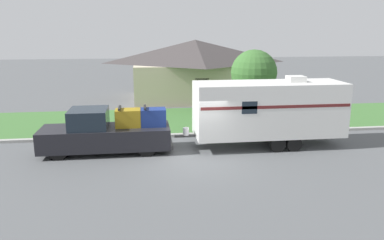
# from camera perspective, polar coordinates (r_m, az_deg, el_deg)

# --- Properties ---
(ground_plane) EXTENTS (120.00, 120.00, 0.00)m
(ground_plane) POSITION_cam_1_polar(r_m,az_deg,el_deg) (16.44, 1.29, -6.01)
(ground_plane) COLOR #515456
(curb_strip) EXTENTS (80.00, 0.30, 0.14)m
(curb_strip) POSITION_cam_1_polar(r_m,az_deg,el_deg) (19.96, -0.34, -2.24)
(curb_strip) COLOR #999993
(curb_strip) RESTS_ON ground_plane
(lawn_strip) EXTENTS (80.00, 7.00, 0.03)m
(lawn_strip) POSITION_cam_1_polar(r_m,az_deg,el_deg) (23.48, -1.44, 0.05)
(lawn_strip) COLOR #3D6B33
(lawn_strip) RESTS_ON ground_plane
(house_across_street) EXTENTS (10.64, 7.72, 4.73)m
(house_across_street) POSITION_cam_1_polar(r_m,az_deg,el_deg) (30.74, 0.50, 7.88)
(house_across_street) COLOR beige
(house_across_street) RESTS_ON ground_plane
(pickup_truck) EXTENTS (5.95, 1.97, 2.11)m
(pickup_truck) POSITION_cam_1_polar(r_m,az_deg,el_deg) (17.58, -12.88, -1.89)
(pickup_truck) COLOR black
(pickup_truck) RESTS_ON ground_plane
(travel_trailer) EXTENTS (8.07, 2.30, 3.39)m
(travel_trailer) POSITION_cam_1_polar(r_m,az_deg,el_deg) (18.26, 11.61, 1.67)
(travel_trailer) COLOR black
(travel_trailer) RESTS_ON ground_plane
(mailbox) EXTENTS (0.48, 0.20, 1.35)m
(mailbox) POSITION_cam_1_polar(r_m,az_deg,el_deg) (22.35, 15.96, 1.50)
(mailbox) COLOR brown
(mailbox) RESTS_ON ground_plane
(tree_in_yard) EXTENTS (2.87, 2.87, 4.34)m
(tree_in_yard) POSITION_cam_1_polar(r_m,az_deg,el_deg) (23.79, 9.41, 7.10)
(tree_in_yard) COLOR brown
(tree_in_yard) RESTS_ON ground_plane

